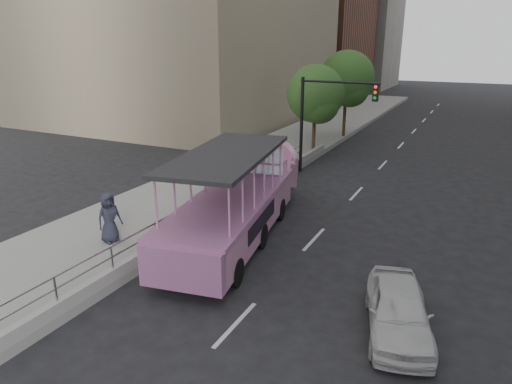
{
  "coord_description": "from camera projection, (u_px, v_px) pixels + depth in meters",
  "views": [
    {
      "loc": [
        6.05,
        -10.85,
        7.0
      ],
      "look_at": [
        -0.78,
        2.72,
        1.97
      ],
      "focal_mm": 32.0,
      "sensor_mm": 36.0,
      "label": 1
    }
  ],
  "objects": [
    {
      "name": "street_tree_near",
      "position": [
        316.0,
        96.0,
        27.69
      ],
      "size": [
        3.52,
        3.52,
        5.72
      ],
      "color": "#3D2D1B",
      "rests_on": "ground"
    },
    {
      "name": "midrise_stone_b",
      "position": [
        344.0,
        21.0,
        71.93
      ],
      "size": [
        16.0,
        14.0,
        20.0
      ],
      "primitive_type": "cube",
      "color": "gray",
      "rests_on": "ground"
    },
    {
      "name": "parking_sign",
      "position": [
        264.0,
        161.0,
        20.71
      ],
      "size": [
        0.09,
        0.67,
        2.97
      ],
      "color": "black",
      "rests_on": "ground"
    },
    {
      "name": "guardrail",
      "position": [
        190.0,
        210.0,
        16.65
      ],
      "size": [
        0.07,
        22.0,
        0.71
      ],
      "color": "#B2B3B7",
      "rests_on": "kerb_wall"
    },
    {
      "name": "sidewalk",
      "position": [
        235.0,
        173.0,
        24.87
      ],
      "size": [
        5.5,
        80.0,
        0.3
      ],
      "primitive_type": "cube",
      "color": "gray",
      "rests_on": "ground"
    },
    {
      "name": "street_tree_far",
      "position": [
        348.0,
        81.0,
        32.54
      ],
      "size": [
        3.97,
        3.97,
        6.45
      ],
      "color": "#3D2D1B",
      "rests_on": "ground"
    },
    {
      "name": "ground",
      "position": [
        239.0,
        281.0,
        13.98
      ],
      "size": [
        160.0,
        160.0,
        0.0
      ],
      "primitive_type": "plane",
      "color": "black"
    },
    {
      "name": "traffic_signal",
      "position": [
        323.0,
        111.0,
        24.21
      ],
      "size": [
        4.2,
        0.32,
        5.2
      ],
      "color": "black",
      "rests_on": "ground"
    },
    {
      "name": "car",
      "position": [
        398.0,
        309.0,
        11.38
      ],
      "size": [
        2.44,
        3.98,
        1.27
      ],
      "primitive_type": "imported",
      "rotation": [
        0.0,
        0.0,
        0.27
      ],
      "color": "silver",
      "rests_on": "ground"
    },
    {
      "name": "kerb_wall",
      "position": [
        191.0,
        227.0,
        16.86
      ],
      "size": [
        0.24,
        30.0,
        0.36
      ],
      "primitive_type": "cube",
      "color": "#A7A8A2",
      "rests_on": "sidewalk"
    },
    {
      "name": "duck_boat",
      "position": [
        241.0,
        200.0,
        17.25
      ],
      "size": [
        4.26,
        10.66,
        3.45
      ],
      "color": "black",
      "rests_on": "ground"
    },
    {
      "name": "pedestrian_far",
      "position": [
        109.0,
        218.0,
        15.79
      ],
      "size": [
        0.8,
        1.0,
        1.79
      ],
      "primitive_type": "imported",
      "rotation": [
        0.0,
        0.0,
        1.27
      ],
      "color": "#282C3B",
      "rests_on": "sidewalk"
    }
  ]
}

